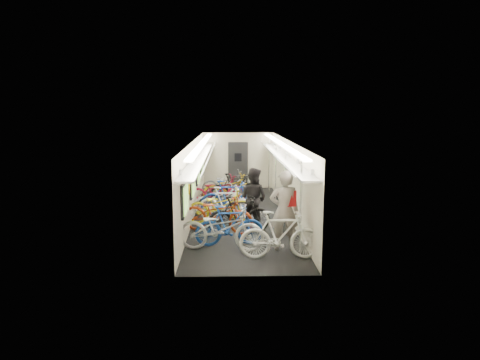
{
  "coord_description": "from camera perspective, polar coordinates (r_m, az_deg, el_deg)",
  "views": [
    {
      "loc": [
        -0.38,
        -13.28,
        3.36
      ],
      "look_at": [
        -0.04,
        0.13,
        1.15
      ],
      "focal_mm": 32.0,
      "sensor_mm": 36.0,
      "label": 1
    }
  ],
  "objects": [
    {
      "name": "bicycle_1",
      "position": [
        10.68,
        -1.41,
        -6.09
      ],
      "size": [
        1.76,
        0.68,
        1.03
      ],
      "primitive_type": "imported",
      "rotation": [
        0.0,
        0.0,
        1.69
      ],
      "color": "#184295",
      "rests_on": "ground"
    },
    {
      "name": "bicycle_7",
      "position": [
        13.69,
        -1.37,
        -2.4
      ],
      "size": [
        1.9,
        0.54,
        1.14
      ],
      "primitive_type": "imported",
      "rotation": [
        0.0,
        0.0,
        1.57
      ],
      "color": "navy",
      "rests_on": "ground"
    },
    {
      "name": "bicycle_5",
      "position": [
        13.22,
        -1.94,
        -3.09
      ],
      "size": [
        1.73,
        0.6,
        1.02
      ],
      "primitive_type": "imported",
      "rotation": [
        0.0,
        0.0,
        1.5
      ],
      "color": "white",
      "rests_on": "ground"
    },
    {
      "name": "bicycle_2",
      "position": [
        11.8,
        -2.97,
        -4.48
      ],
      "size": [
        2.18,
        1.39,
        1.08
      ],
      "primitive_type": "imported",
      "rotation": [
        0.0,
        0.0,
        1.21
      ],
      "color": "#972F10",
      "rests_on": "ground"
    },
    {
      "name": "bicycle_4",
      "position": [
        12.81,
        -2.72,
        -3.47
      ],
      "size": [
        2.05,
        0.95,
        1.04
      ],
      "primitive_type": "imported",
      "rotation": [
        0.0,
        0.0,
        1.71
      ],
      "color": "gold",
      "rests_on": "ground"
    },
    {
      "name": "bicycle_10",
      "position": [
        15.76,
        -1.53,
        -1.06
      ],
      "size": [
        2.06,
        1.18,
        1.02
      ],
      "primitive_type": "imported",
      "rotation": [
        0.0,
        0.0,
        1.84
      ],
      "color": "#BF9312",
      "rests_on": "ground"
    },
    {
      "name": "passenger_mid",
      "position": [
        12.15,
        1.79,
        -2.45
      ],
      "size": [
        1.08,
        1.04,
        1.75
      ],
      "primitive_type": "imported",
      "rotation": [
        0.0,
        0.0,
        2.49
      ],
      "color": "black",
      "rests_on": "ground"
    },
    {
      "name": "train_car_shell",
      "position": [
        14.1,
        -1.38,
        2.41
      ],
      "size": [
        10.0,
        10.0,
        10.0
      ],
      "color": "black",
      "rests_on": "ground"
    },
    {
      "name": "passenger_near",
      "position": [
        10.29,
        5.94,
        -4.11
      ],
      "size": [
        0.73,
        0.5,
        1.95
      ],
      "primitive_type": "imported",
      "rotation": [
        0.0,
        0.0,
        3.1
      ],
      "color": "slate",
      "rests_on": "ground"
    },
    {
      "name": "bicycle_8",
      "position": [
        14.89,
        -3.13,
        -1.5
      ],
      "size": [
        2.25,
        1.31,
        1.12
      ],
      "primitive_type": "imported",
      "rotation": [
        0.0,
        0.0,
        1.86
      ],
      "color": "maroon",
      "rests_on": "ground"
    },
    {
      "name": "bicycle_6",
      "position": [
        14.04,
        -2.73,
        -2.53
      ],
      "size": [
        1.89,
        1.29,
        0.94
      ],
      "primitive_type": "imported",
      "rotation": [
        0.0,
        0.0,
        1.98
      ],
      "color": "#B6B5BA",
      "rests_on": "ground"
    },
    {
      "name": "bicycle_11",
      "position": [
        9.76,
        5.41,
        -7.33
      ],
      "size": [
        1.88,
        0.56,
        1.13
      ],
      "primitive_type": "imported",
      "rotation": [
        0.0,
        0.0,
        1.55
      ],
      "color": "white",
      "rests_on": "ground"
    },
    {
      "name": "bicycle_0",
      "position": [
        10.33,
        -2.54,
        -6.46
      ],
      "size": [
        2.17,
        1.03,
        1.09
      ],
      "primitive_type": "imported",
      "rotation": [
        0.0,
        0.0,
        1.42
      ],
      "color": "#AAABAF",
      "rests_on": "ground"
    },
    {
      "name": "bicycle_9",
      "position": [
        15.46,
        -0.6,
        -1.1
      ],
      "size": [
        1.89,
        0.76,
        1.11
      ],
      "primitive_type": "imported",
      "rotation": [
        0.0,
        0.0,
        1.7
      ],
      "color": "black",
      "rests_on": "ground"
    },
    {
      "name": "backpack",
      "position": [
        10.23,
        6.72,
        -2.44
      ],
      "size": [
        0.28,
        0.18,
        0.38
      ],
      "primitive_type": "cube",
      "rotation": [
        0.0,
        0.0,
        0.15
      ],
      "color": "#AE1113",
      "rests_on": "passenger_near"
    },
    {
      "name": "bicycle_3",
      "position": [
        11.71,
        -0.11,
        -4.62
      ],
      "size": [
        1.83,
        0.89,
        1.06
      ],
      "primitive_type": "imported",
      "rotation": [
        0.0,
        0.0,
        1.8
      ],
      "color": "black",
      "rests_on": "ground"
    },
    {
      "name": "bicycle_12",
      "position": [
        16.7,
        -1.82,
        -0.46
      ],
      "size": [
        2.05,
        1.04,
        1.03
      ],
      "primitive_type": "imported",
      "rotation": [
        0.0,
        0.0,
        1.76
      ],
      "color": "#5A5A5E",
      "rests_on": "ground"
    }
  ]
}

